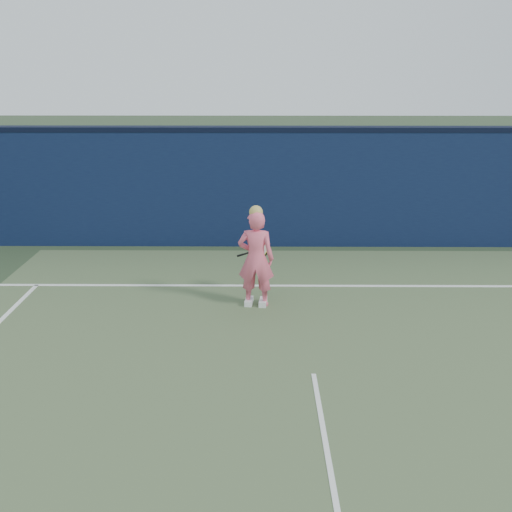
{
  "coord_description": "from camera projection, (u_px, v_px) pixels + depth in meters",
  "views": [
    {
      "loc": [
        -0.71,
        -5.15,
        3.81
      ],
      "look_at": [
        -0.77,
        3.19,
        0.87
      ],
      "focal_mm": 38.0,
      "sensor_mm": 36.0,
      "label": 1
    }
  ],
  "objects": [
    {
      "name": "ground",
      "position": [
        322.0,
        422.0,
        6.12
      ],
      "size": [
        80.0,
        80.0,
        0.0
      ],
      "primitive_type": "plane",
      "color": "#2C3B24",
      "rests_on": "ground"
    },
    {
      "name": "court_lines",
      "position": [
        325.0,
        440.0,
        5.81
      ],
      "size": [
        11.0,
        12.04,
        0.01
      ],
      "color": "white",
      "rests_on": "court_surface"
    },
    {
      "name": "racket",
      "position": [
        259.0,
        250.0,
        9.31
      ],
      "size": [
        0.57,
        0.16,
        0.3
      ],
      "rotation": [
        0.0,
        0.0,
        0.04
      ],
      "color": "black",
      "rests_on": "ground"
    },
    {
      "name": "player",
      "position": [
        256.0,
        258.0,
        8.86
      ],
      "size": [
        0.64,
        0.46,
        1.72
      ],
      "rotation": [
        0.0,
        0.0,
        3.03
      ],
      "color": "#F8607D",
      "rests_on": "ground"
    },
    {
      "name": "wall_cap",
      "position": [
        294.0,
        129.0,
        11.4
      ],
      "size": [
        24.0,
        0.42,
        0.1
      ],
      "primitive_type": "cube",
      "color": "black",
      "rests_on": "backstop_wall"
    },
    {
      "name": "backstop_wall",
      "position": [
        292.0,
        190.0,
        11.84
      ],
      "size": [
        24.0,
        0.4,
        2.5
      ],
      "primitive_type": "cube",
      "color": "#0C1638",
      "rests_on": "ground"
    }
  ]
}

